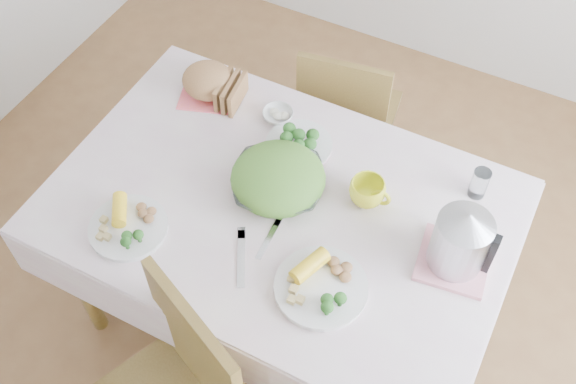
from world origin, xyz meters
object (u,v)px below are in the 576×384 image
at_px(chair_far, 350,106).
at_px(salad_bowl, 278,183).
at_px(dinner_plate_right, 321,288).
at_px(dinner_plate_left, 128,228).
at_px(electric_kettle, 461,241).
at_px(yellow_mug, 367,192).
at_px(dining_table, 281,265).

height_order(chair_far, salad_bowl, chair_far).
height_order(chair_far, dinner_plate_right, chair_far).
xyz_separation_m(chair_far, salad_bowl, (0.05, -0.74, 0.33)).
height_order(chair_far, dinner_plate_left, chair_far).
bearing_deg(salad_bowl, chair_far, 93.53).
distance_m(dinner_plate_left, electric_kettle, 1.03).
bearing_deg(yellow_mug, chair_far, 116.53).
bearing_deg(chair_far, dinner_plate_left, 65.71).
distance_m(dinner_plate_left, dinner_plate_right, 0.64).
relative_size(dining_table, salad_bowl, 4.76).
bearing_deg(chair_far, yellow_mug, 107.70).
bearing_deg(salad_bowl, dinner_plate_left, -134.19).
height_order(dining_table, dinner_plate_right, dinner_plate_right).
bearing_deg(dinner_plate_right, yellow_mug, 91.76).
relative_size(dining_table, yellow_mug, 11.76).
relative_size(chair_far, electric_kettle, 3.61).
xyz_separation_m(dinner_plate_right, yellow_mug, (-0.01, 0.37, 0.04)).
height_order(yellow_mug, electric_kettle, electric_kettle).
distance_m(chair_far, yellow_mug, 0.80).
xyz_separation_m(salad_bowl, yellow_mug, (0.28, 0.09, 0.01)).
relative_size(dining_table, dinner_plate_right, 4.93).
bearing_deg(chair_far, salad_bowl, 84.71).
height_order(dinner_plate_left, electric_kettle, electric_kettle).
distance_m(salad_bowl, yellow_mug, 0.29).
xyz_separation_m(dining_table, dinner_plate_right, (0.26, -0.22, 0.40)).
relative_size(dinner_plate_right, electric_kettle, 1.20).
height_order(dinner_plate_right, electric_kettle, electric_kettle).
bearing_deg(salad_bowl, dining_table, -57.72).
height_order(dinner_plate_left, yellow_mug, yellow_mug).
bearing_deg(dinner_plate_right, dinner_plate_left, -172.31).
xyz_separation_m(dinner_plate_left, dinner_plate_right, (0.64, 0.09, 0.00)).
distance_m(dining_table, salad_bowl, 0.43).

